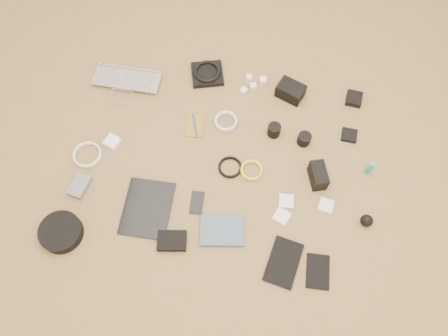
# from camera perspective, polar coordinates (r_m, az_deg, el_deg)

# --- Properties ---
(laptop) EXTENTS (0.36, 0.25, 0.03)m
(laptop) POSITION_cam_1_polar(r_m,az_deg,el_deg) (2.33, -12.86, 10.26)
(laptop) COLOR silver
(laptop) RESTS_ON ground
(headphone_pouch) EXTENTS (0.19, 0.19, 0.03)m
(headphone_pouch) POSITION_cam_1_polar(r_m,az_deg,el_deg) (2.32, -2.19, 12.15)
(headphone_pouch) COLOR black
(headphone_pouch) RESTS_ON ground
(headphones) EXTENTS (0.16, 0.16, 0.02)m
(headphones) POSITION_cam_1_polar(r_m,az_deg,el_deg) (2.30, -2.21, 12.50)
(headphones) COLOR black
(headphones) RESTS_ON headphone_pouch
(charger_a) EXTENTS (0.04, 0.04, 0.03)m
(charger_a) POSITION_cam_1_polar(r_m,az_deg,el_deg) (2.28, 3.83, 10.58)
(charger_a) COLOR white
(charger_a) RESTS_ON ground
(charger_b) EXTENTS (0.03, 0.03, 0.03)m
(charger_b) POSITION_cam_1_polar(r_m,az_deg,el_deg) (2.31, 3.30, 11.68)
(charger_b) COLOR white
(charger_b) RESTS_ON ground
(charger_c) EXTENTS (0.04, 0.04, 0.03)m
(charger_c) POSITION_cam_1_polar(r_m,az_deg,el_deg) (2.30, 5.12, 11.30)
(charger_c) COLOR white
(charger_c) RESTS_ON ground
(charger_d) EXTENTS (0.04, 0.04, 0.03)m
(charger_d) POSITION_cam_1_polar(r_m,az_deg,el_deg) (2.26, 2.60, 10.05)
(charger_d) COLOR white
(charger_d) RESTS_ON ground
(dslr_camera) EXTENTS (0.16, 0.14, 0.08)m
(dslr_camera) POSITION_cam_1_polar(r_m,az_deg,el_deg) (2.25, 8.70, 9.91)
(dslr_camera) COLOR black
(dslr_camera) RESTS_ON ground
(lens_pouch) EXTENTS (0.08, 0.09, 0.03)m
(lens_pouch) POSITION_cam_1_polar(r_m,az_deg,el_deg) (2.32, 16.62, 8.67)
(lens_pouch) COLOR black
(lens_pouch) RESTS_ON ground
(notebook_olive) EXTENTS (0.08, 0.13, 0.01)m
(notebook_olive) POSITION_cam_1_polar(r_m,az_deg,el_deg) (2.16, -3.80, 5.49)
(notebook_olive) COLOR olive
(notebook_olive) RESTS_ON ground
(pen_blue) EXTENTS (0.05, 0.13, 0.01)m
(pen_blue) POSITION_cam_1_polar(r_m,az_deg,el_deg) (2.15, -3.81, 5.59)
(pen_blue) COLOR #13399D
(pen_blue) RESTS_ON notebook_olive
(cable_white_a) EXTENTS (0.12, 0.12, 0.01)m
(cable_white_a) POSITION_cam_1_polar(r_m,az_deg,el_deg) (2.16, 0.26, 6.03)
(cable_white_a) COLOR silver
(cable_white_a) RESTS_ON ground
(lens_a) EXTENTS (0.08, 0.08, 0.07)m
(lens_a) POSITION_cam_1_polar(r_m,az_deg,el_deg) (2.12, 6.56, 4.94)
(lens_a) COLOR black
(lens_a) RESTS_ON ground
(lens_b) EXTENTS (0.07, 0.07, 0.06)m
(lens_b) POSITION_cam_1_polar(r_m,az_deg,el_deg) (2.12, 10.43, 3.74)
(lens_b) COLOR black
(lens_b) RESTS_ON ground
(card_reader) EXTENTS (0.08, 0.08, 0.02)m
(card_reader) POSITION_cam_1_polar(r_m,az_deg,el_deg) (2.21, 16.04, 4.13)
(card_reader) COLOR black
(card_reader) RESTS_ON ground
(power_brick) EXTENTS (0.09, 0.09, 0.03)m
(power_brick) POSITION_cam_1_polar(r_m,az_deg,el_deg) (2.17, -14.39, 3.32)
(power_brick) COLOR white
(power_brick) RESTS_ON ground
(cable_white_b) EXTENTS (0.18, 0.18, 0.01)m
(cable_white_b) POSITION_cam_1_polar(r_m,az_deg,el_deg) (2.17, -17.40, 1.60)
(cable_white_b) COLOR silver
(cable_white_b) RESTS_ON ground
(cable_black) EXTENTS (0.11, 0.11, 0.01)m
(cable_black) POSITION_cam_1_polar(r_m,az_deg,el_deg) (2.05, 0.80, 0.05)
(cable_black) COLOR black
(cable_black) RESTS_ON ground
(cable_yellow) EXTENTS (0.14, 0.14, 0.01)m
(cable_yellow) POSITION_cam_1_polar(r_m,az_deg,el_deg) (2.04, 3.62, -0.37)
(cable_yellow) COLOR yellow
(cable_yellow) RESTS_ON ground
(flash) EXTENTS (0.10, 0.13, 0.09)m
(flash) POSITION_cam_1_polar(r_m,az_deg,el_deg) (2.03, 12.19, -0.95)
(flash) COLOR black
(flash) RESTS_ON ground
(lens_cleaner) EXTENTS (0.03, 0.03, 0.09)m
(lens_cleaner) POSITION_cam_1_polar(r_m,az_deg,el_deg) (2.11, 18.50, 0.01)
(lens_cleaner) COLOR teal
(lens_cleaner) RESTS_ON ground
(battery_charger) EXTENTS (0.10, 0.12, 0.03)m
(battery_charger) POSITION_cam_1_polar(r_m,az_deg,el_deg) (2.10, -18.36, -2.25)
(battery_charger) COLOR slate
(battery_charger) RESTS_ON ground
(tablet) EXTENTS (0.21, 0.27, 0.01)m
(tablet) POSITION_cam_1_polar(r_m,az_deg,el_deg) (2.00, -9.97, -5.19)
(tablet) COLOR black
(tablet) RESTS_ON ground
(phone) EXTENTS (0.06, 0.11, 0.01)m
(phone) POSITION_cam_1_polar(r_m,az_deg,el_deg) (1.98, -3.55, -4.53)
(phone) COLOR black
(phone) RESTS_ON ground
(filter_case_left) EXTENTS (0.09, 0.09, 0.01)m
(filter_case_left) POSITION_cam_1_polar(r_m,az_deg,el_deg) (1.97, 7.55, -6.26)
(filter_case_left) COLOR silver
(filter_case_left) RESTS_ON ground
(filter_case_mid) EXTENTS (0.07, 0.07, 0.01)m
(filter_case_mid) POSITION_cam_1_polar(r_m,az_deg,el_deg) (2.00, 8.13, -4.30)
(filter_case_mid) COLOR silver
(filter_case_mid) RESTS_ON ground
(filter_case_right) EXTENTS (0.08, 0.08, 0.01)m
(filter_case_right) POSITION_cam_1_polar(r_m,az_deg,el_deg) (2.03, 13.20, -4.78)
(filter_case_right) COLOR silver
(filter_case_right) RESTS_ON ground
(air_blower) EXTENTS (0.07, 0.07, 0.06)m
(air_blower) POSITION_cam_1_polar(r_m,az_deg,el_deg) (2.02, 18.13, -6.55)
(air_blower) COLOR black
(air_blower) RESTS_ON ground
(headphone_case) EXTENTS (0.21, 0.21, 0.05)m
(headphone_case) POSITION_cam_1_polar(r_m,az_deg,el_deg) (2.04, -20.52, -7.85)
(headphone_case) COLOR black
(headphone_case) RESTS_ON ground
(drive_case) EXTENTS (0.14, 0.10, 0.03)m
(drive_case) POSITION_cam_1_polar(r_m,az_deg,el_deg) (1.92, -6.81, -9.43)
(drive_case) COLOR black
(drive_case) RESTS_ON ground
(paperback) EXTENTS (0.21, 0.16, 0.02)m
(paperback) POSITION_cam_1_polar(r_m,az_deg,el_deg) (1.91, -0.30, -10.20)
(paperback) COLOR #3F556C
(paperback) RESTS_ON ground
(notebook_black_a) EXTENTS (0.17, 0.23, 0.01)m
(notebook_black_a) POSITION_cam_1_polar(r_m,az_deg,el_deg) (1.91, 7.78, -12.09)
(notebook_black_a) COLOR black
(notebook_black_a) RESTS_ON ground
(notebook_black_b) EXTENTS (0.10, 0.15, 0.01)m
(notebook_black_b) POSITION_cam_1_polar(r_m,az_deg,el_deg) (1.93, 12.15, -13.07)
(notebook_black_b) COLOR black
(notebook_black_b) RESTS_ON ground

